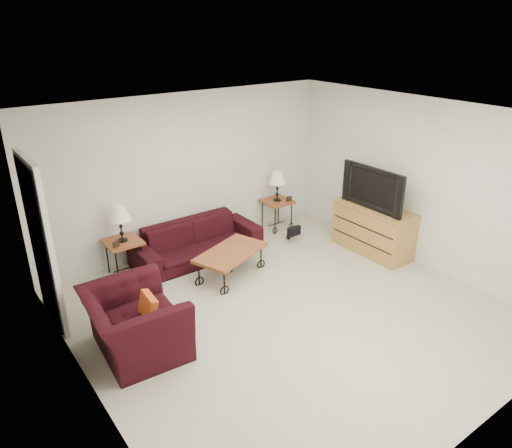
{
  "coord_description": "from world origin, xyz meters",
  "views": [
    {
      "loc": [
        -3.44,
        -3.95,
        3.49
      ],
      "look_at": [
        0.0,
        0.7,
        1.0
      ],
      "focal_mm": 33.59,
      "sensor_mm": 36.0,
      "label": 1
    }
  ],
  "objects_px": {
    "lamp_right": "(277,186)",
    "armchair": "(135,323)",
    "television": "(377,187)",
    "backpack": "(289,226)",
    "side_table_left": "(125,258)",
    "tv_stand": "(373,229)",
    "side_table_right": "(277,214)",
    "sofa": "(197,241)",
    "lamp_left": "(120,223)",
    "coffee_table": "(231,264)"
  },
  "relations": [
    {
      "from": "sofa",
      "to": "armchair",
      "type": "xyz_separation_m",
      "value": [
        -1.71,
        -1.58,
        0.07
      ]
    },
    {
      "from": "coffee_table",
      "to": "armchair",
      "type": "relative_size",
      "value": 0.96
    },
    {
      "from": "armchair",
      "to": "side_table_right",
      "type": "bearing_deg",
      "value": -58.87
    },
    {
      "from": "side_table_left",
      "to": "tv_stand",
      "type": "relative_size",
      "value": 0.42
    },
    {
      "from": "television",
      "to": "side_table_right",
      "type": "bearing_deg",
      "value": -158.84
    },
    {
      "from": "lamp_right",
      "to": "television",
      "type": "bearing_deg",
      "value": -68.84
    },
    {
      "from": "side_table_right",
      "to": "side_table_left",
      "type": "bearing_deg",
      "value": 180.0
    },
    {
      "from": "lamp_left",
      "to": "lamp_right",
      "type": "xyz_separation_m",
      "value": [
        2.86,
        -0.0,
        -0.02
      ]
    },
    {
      "from": "lamp_right",
      "to": "backpack",
      "type": "bearing_deg",
      "value": -105.95
    },
    {
      "from": "side_table_right",
      "to": "coffee_table",
      "type": "xyz_separation_m",
      "value": [
        -1.64,
        -0.97,
        -0.06
      ]
    },
    {
      "from": "lamp_left",
      "to": "sofa",
      "type": "bearing_deg",
      "value": -9.17
    },
    {
      "from": "television",
      "to": "backpack",
      "type": "height_order",
      "value": "television"
    },
    {
      "from": "armchair",
      "to": "backpack",
      "type": "distance_m",
      "value": 3.53
    },
    {
      "from": "tv_stand",
      "to": "backpack",
      "type": "relative_size",
      "value": 2.58
    },
    {
      "from": "side_table_left",
      "to": "backpack",
      "type": "distance_m",
      "value": 2.76
    },
    {
      "from": "tv_stand",
      "to": "side_table_left",
      "type": "bearing_deg",
      "value": 154.87
    },
    {
      "from": "side_table_right",
      "to": "tv_stand",
      "type": "relative_size",
      "value": 0.41
    },
    {
      "from": "sofa",
      "to": "television",
      "type": "height_order",
      "value": "television"
    },
    {
      "from": "side_table_left",
      "to": "lamp_right",
      "type": "bearing_deg",
      "value": -0.0
    },
    {
      "from": "lamp_right",
      "to": "armchair",
      "type": "xyz_separation_m",
      "value": [
        -3.45,
        -1.76,
        -0.43
      ]
    },
    {
      "from": "side_table_right",
      "to": "lamp_left",
      "type": "xyz_separation_m",
      "value": [
        -2.86,
        0.0,
        0.55
      ]
    },
    {
      "from": "sofa",
      "to": "coffee_table",
      "type": "bearing_deg",
      "value": -82.45
    },
    {
      "from": "side_table_right",
      "to": "lamp_left",
      "type": "bearing_deg",
      "value": 180.0
    },
    {
      "from": "backpack",
      "to": "side_table_left",
      "type": "bearing_deg",
      "value": 176.75
    },
    {
      "from": "television",
      "to": "backpack",
      "type": "xyz_separation_m",
      "value": [
        -0.78,
        1.14,
        -0.85
      ]
    },
    {
      "from": "side_table_right",
      "to": "lamp_right",
      "type": "relative_size",
      "value": 1.0
    },
    {
      "from": "side_table_right",
      "to": "armchair",
      "type": "bearing_deg",
      "value": -152.98
    },
    {
      "from": "side_table_right",
      "to": "backpack",
      "type": "bearing_deg",
      "value": -105.95
    },
    {
      "from": "lamp_left",
      "to": "television",
      "type": "bearing_deg",
      "value": -25.25
    },
    {
      "from": "tv_stand",
      "to": "backpack",
      "type": "bearing_deg",
      "value": 125.13
    },
    {
      "from": "coffee_table",
      "to": "tv_stand",
      "type": "bearing_deg",
      "value": -16.45
    },
    {
      "from": "lamp_right",
      "to": "television",
      "type": "height_order",
      "value": "television"
    },
    {
      "from": "side_table_left",
      "to": "coffee_table",
      "type": "relative_size",
      "value": 0.5
    },
    {
      "from": "armchair",
      "to": "tv_stand",
      "type": "xyz_separation_m",
      "value": [
        4.11,
        0.11,
        0.02
      ]
    },
    {
      "from": "side_table_left",
      "to": "coffee_table",
      "type": "height_order",
      "value": "side_table_left"
    },
    {
      "from": "backpack",
      "to": "side_table_right",
      "type": "bearing_deg",
      "value": 81.39
    },
    {
      "from": "television",
      "to": "coffee_table",
      "type": "bearing_deg",
      "value": -106.59
    },
    {
      "from": "armchair",
      "to": "tv_stand",
      "type": "bearing_deg",
      "value": -84.36
    },
    {
      "from": "side_table_left",
      "to": "side_table_right",
      "type": "distance_m",
      "value": 2.86
    },
    {
      "from": "lamp_right",
      "to": "coffee_table",
      "type": "distance_m",
      "value": 1.99
    },
    {
      "from": "sofa",
      "to": "side_table_right",
      "type": "xyz_separation_m",
      "value": [
        1.74,
        0.18,
        -0.03
      ]
    },
    {
      "from": "lamp_right",
      "to": "backpack",
      "type": "relative_size",
      "value": 1.07
    },
    {
      "from": "side_table_left",
      "to": "armchair",
      "type": "relative_size",
      "value": 0.48
    },
    {
      "from": "lamp_left",
      "to": "television",
      "type": "height_order",
      "value": "television"
    },
    {
      "from": "side_table_right",
      "to": "coffee_table",
      "type": "distance_m",
      "value": 1.9
    },
    {
      "from": "side_table_left",
      "to": "side_table_right",
      "type": "xyz_separation_m",
      "value": [
        2.86,
        -0.0,
        -0.01
      ]
    },
    {
      "from": "side_table_right",
      "to": "armchair",
      "type": "xyz_separation_m",
      "value": [
        -3.45,
        -1.76,
        0.1
      ]
    },
    {
      "from": "sofa",
      "to": "television",
      "type": "xyz_separation_m",
      "value": [
        2.38,
        -1.47,
        0.81
      ]
    },
    {
      "from": "sofa",
      "to": "lamp_left",
      "type": "bearing_deg",
      "value": 170.83
    },
    {
      "from": "side_table_left",
      "to": "backpack",
      "type": "height_order",
      "value": "side_table_left"
    }
  ]
}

